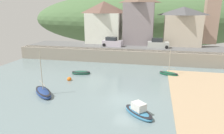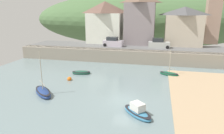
{
  "view_description": "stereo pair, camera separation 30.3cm",
  "coord_description": "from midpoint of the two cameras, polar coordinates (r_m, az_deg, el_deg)",
  "views": [
    {
      "loc": [
        3.0,
        -20.65,
        9.57
      ],
      "look_at": [
        -2.76,
        5.81,
        2.08
      ],
      "focal_mm": 32.81,
      "sensor_mm": 36.0,
      "label": 1
    },
    {
      "loc": [
        3.29,
        -20.59,
        9.57
      ],
      "look_at": [
        -2.76,
        5.81,
        2.08
      ],
      "focal_mm": 32.81,
      "sensor_mm": 36.0,
      "label": 2
    }
  ],
  "objects": [
    {
      "name": "waterfront_building_right",
      "position": [
        46.2,
        19.49,
        10.73
      ],
      "size": [
        7.66,
        5.86,
        7.98
      ],
      "color": "beige",
      "rests_on": "ground"
    },
    {
      "name": "sailboat_nearest_shore",
      "position": [
        32.64,
        15.86,
        -1.8
      ],
      "size": [
        3.14,
        2.21,
        4.06
      ],
      "rotation": [
        0.0,
        0.0,
        -0.4
      ],
      "color": "#124F31",
      "rests_on": "ground"
    },
    {
      "name": "fishing_boat_green",
      "position": [
        19.93,
        7.55,
        -12.29
      ],
      "size": [
        3.5,
        3.43,
        1.4
      ],
      "rotation": [
        0.0,
        0.0,
        -0.76
      ],
      "color": "teal",
      "rests_on": "ground"
    },
    {
      "name": "church_with_spire",
      "position": [
        51.1,
        26.6,
        13.85
      ],
      "size": [
        3.0,
        3.0,
        13.86
      ],
      "color": "tan",
      "rests_on": "ground"
    },
    {
      "name": "hillside_backdrop",
      "position": [
        76.06,
        9.23,
        12.98
      ],
      "size": [
        80.0,
        44.0,
        18.71
      ],
      "color": "#4A6B3F",
      "rests_on": "ground"
    },
    {
      "name": "waterfront_building_centre",
      "position": [
        46.04,
        8.0,
        13.07
      ],
      "size": [
        6.62,
        6.11,
        10.59
      ],
      "color": "gray",
      "rests_on": "ground"
    },
    {
      "name": "waterfront_building_left",
      "position": [
        47.42,
        -1.76,
        12.44
      ],
      "size": [
        7.91,
        5.53,
        9.18
      ],
      "color": "white",
      "rests_on": "ground"
    },
    {
      "name": "dinghy_open_wooden",
      "position": [
        32.36,
        -8.29,
        -1.54
      ],
      "size": [
        3.07,
        1.7,
        0.63
      ],
      "rotation": [
        0.0,
        0.0,
        0.16
      ],
      "color": "#1E4F3B",
      "rests_on": "ground"
    },
    {
      "name": "quay_seawall",
      "position": [
        39.12,
        8.03,
        3.18
      ],
      "size": [
        48.0,
        9.4,
        2.4
      ],
      "color": "gray",
      "rests_on": "ground"
    },
    {
      "name": "motorboat_with_cabin",
      "position": [
        25.59,
        -18.33,
        -6.66
      ],
      "size": [
        3.84,
        3.78,
        5.41
      ],
      "rotation": [
        0.0,
        0.0,
        -0.77
      ],
      "color": "navy",
      "rests_on": "ground"
    },
    {
      "name": "parked_car_near_slipway",
      "position": [
        42.78,
        0.52,
        6.9
      ],
      "size": [
        4.26,
        2.13,
        1.95
      ],
      "rotation": [
        0.0,
        0.0,
        -0.11
      ],
      "color": "#BBB1C0",
      "rests_on": "ground"
    },
    {
      "name": "mooring_buoy",
      "position": [
        29.67,
        -11.5,
        -3.29
      ],
      "size": [
        0.64,
        0.64,
        0.64
      ],
      "color": "orange",
      "rests_on": "ground"
    },
    {
      "name": "parked_car_by_wall",
      "position": [
        41.8,
        13.08,
        6.3
      ],
      "size": [
        4.19,
        1.94,
        1.95
      ],
      "rotation": [
        0.0,
        0.0,
        0.06
      ],
      "color": "#B9BEB9",
      "rests_on": "ground"
    }
  ]
}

